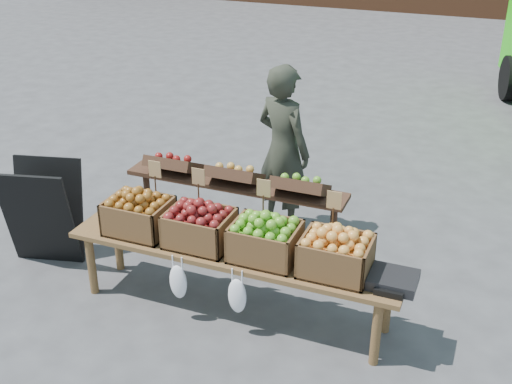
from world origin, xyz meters
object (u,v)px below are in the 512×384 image
at_px(display_bench, 233,281).
at_px(crate_red_apples, 265,242).
at_px(crate_russet_pears, 200,228).
at_px(crate_green_apples, 336,256).
at_px(back_table, 235,210).
at_px(vendor, 283,150).
at_px(chalkboard_sign, 44,213).
at_px(weighing_scale, 393,280).
at_px(crate_golden_apples, 139,216).

bearing_deg(display_bench, crate_red_apples, 0.00).
height_order(crate_russet_pears, crate_green_apples, same).
height_order(back_table, crate_green_apples, back_table).
height_order(vendor, chalkboard_sign, vendor).
bearing_deg(weighing_scale, back_table, 154.89).
bearing_deg(crate_green_apples, crate_russet_pears, 180.00).
relative_size(chalkboard_sign, display_bench, 0.36).
distance_m(crate_red_apples, crate_green_apples, 0.55).
distance_m(chalkboard_sign, crate_red_apples, 2.17).
height_order(crate_golden_apples, crate_green_apples, same).
distance_m(chalkboard_sign, crate_golden_apples, 1.09).
height_order(display_bench, crate_russet_pears, crate_russet_pears).
bearing_deg(crate_red_apples, vendor, 104.62).
height_order(back_table, crate_red_apples, back_table).
distance_m(crate_red_apples, weighing_scale, 0.98).
relative_size(chalkboard_sign, crate_red_apples, 1.92).
xyz_separation_m(crate_green_apples, weighing_scale, (0.43, 0.00, -0.10)).
distance_m(back_table, crate_green_apples, 1.34).
relative_size(chalkboard_sign, crate_green_apples, 1.92).
distance_m(chalkboard_sign, crate_green_apples, 2.72).
relative_size(vendor, crate_red_apples, 3.35).
xyz_separation_m(chalkboard_sign, crate_green_apples, (2.71, -0.10, 0.23)).
relative_size(crate_red_apples, weighing_scale, 1.47).
distance_m(crate_green_apples, weighing_scale, 0.44).
bearing_deg(display_bench, vendor, 94.26).
xyz_separation_m(vendor, crate_green_apples, (0.93, -1.48, -0.13)).
relative_size(display_bench, crate_red_apples, 5.40).
relative_size(back_table, crate_golden_apples, 4.20).
height_order(chalkboard_sign, crate_golden_apples, chalkboard_sign).
relative_size(crate_golden_apples, weighing_scale, 1.47).
bearing_deg(weighing_scale, crate_red_apples, 180.00).
bearing_deg(crate_green_apples, crate_golden_apples, 180.00).
height_order(vendor, crate_russet_pears, vendor).
height_order(crate_red_apples, weighing_scale, crate_red_apples).
bearing_deg(crate_golden_apples, vendor, 64.14).
height_order(crate_golden_apples, crate_red_apples, same).
relative_size(back_table, crate_green_apples, 4.20).
height_order(vendor, back_table, vendor).
relative_size(vendor, weighing_scale, 4.92).
relative_size(vendor, back_table, 0.80).
xyz_separation_m(vendor, crate_russet_pears, (-0.17, -1.48, -0.13)).
relative_size(display_bench, crate_green_apples, 5.40).
bearing_deg(crate_green_apples, vendor, 122.36).
bearing_deg(chalkboard_sign, crate_golden_apples, -19.11).
distance_m(back_table, crate_red_apples, 0.93).
bearing_deg(chalkboard_sign, vendor, 23.98).
xyz_separation_m(display_bench, crate_golden_apples, (-0.82, 0.00, 0.42)).
distance_m(chalkboard_sign, back_table, 1.71).
distance_m(crate_russet_pears, weighing_scale, 1.53).
bearing_deg(back_table, display_bench, -68.31).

